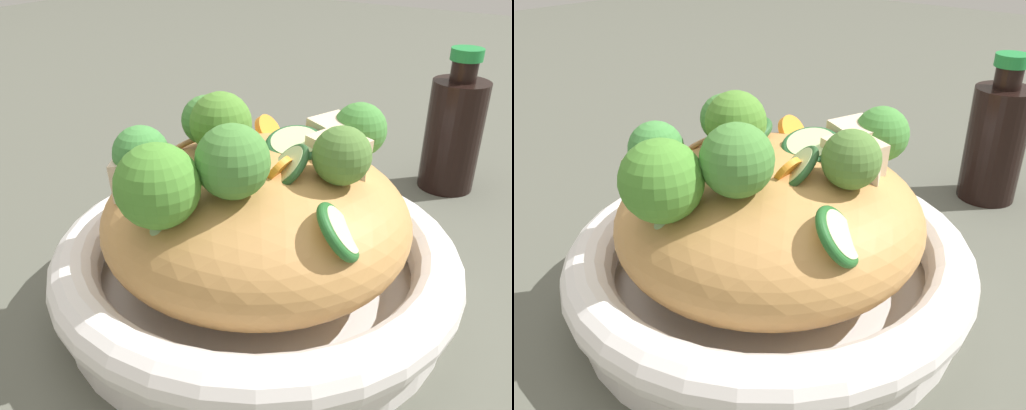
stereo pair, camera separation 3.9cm
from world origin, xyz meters
The scene contains 8 objects.
ground_plane centered at (0.00, 0.00, 0.00)m, with size 3.00×3.00×0.00m, color #505247.
serving_bowl centered at (0.00, 0.00, 0.03)m, with size 0.30×0.30×0.06m.
noodle_heap centered at (0.00, 0.00, 0.07)m, with size 0.22×0.22×0.11m.
broccoli_florets centered at (-0.03, 0.00, 0.13)m, with size 0.22×0.17×0.07m.
carrot_coins centered at (0.03, 0.02, 0.12)m, with size 0.10×0.09×0.03m.
zucchini_slices centered at (0.01, -0.02, 0.12)m, with size 0.11×0.17×0.05m.
chicken_chunks centered at (0.03, -0.02, 0.11)m, with size 0.16×0.15×0.04m.
soy_sauce_bottle centered at (0.28, -0.06, 0.06)m, with size 0.06×0.06×0.15m.
Camera 2 is at (-0.27, -0.23, 0.27)m, focal length 38.64 mm.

